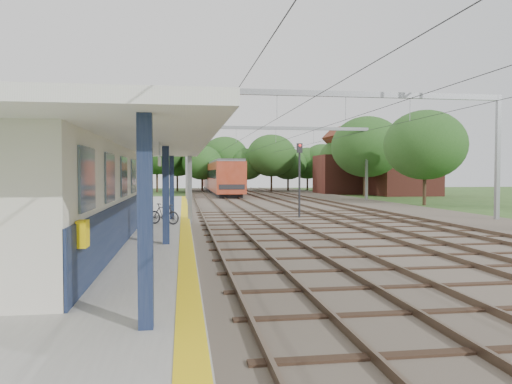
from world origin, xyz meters
TOP-DOWN VIEW (x-y plane):
  - ground at (0.00, 0.00)m, footprint 160.00×160.00m
  - ballast_bed at (4.00, 30.00)m, footprint 18.00×90.00m
  - platform at (-7.50, 14.00)m, footprint 5.00×52.00m
  - yellow_stripe at (-5.25, 14.00)m, footprint 0.45×52.00m
  - station_building at (-8.88, 7.00)m, footprint 3.41×18.00m
  - canopy at (-7.77, 6.00)m, footprint 6.40×20.00m
  - rail_tracks at (1.50, 30.00)m, footprint 11.80×88.00m
  - catenary_system at (3.39, 25.28)m, footprint 17.22×88.00m
  - tree_band at (3.84, 57.12)m, footprint 31.72×30.88m
  - house_near at (21.00, 46.00)m, footprint 7.00×6.12m
  - house_far at (16.00, 52.00)m, footprint 8.00×6.12m
  - person at (-7.05, 11.45)m, footprint 0.72×0.52m
  - bicycle at (-6.22, 12.40)m, footprint 1.59×1.15m
  - train at (-0.50, 58.35)m, footprint 3.09×38.46m
  - signal_post at (1.35, 17.71)m, footprint 0.32×0.28m

SIDE VIEW (x-z plane):
  - ground at x=0.00m, z-range 0.00..0.00m
  - ballast_bed at x=4.00m, z-range 0.00..0.10m
  - platform at x=-7.50m, z-range 0.00..0.35m
  - rail_tracks at x=1.50m, z-range 0.10..0.25m
  - yellow_stripe at x=-5.25m, z-range 0.35..0.36m
  - bicycle at x=-6.22m, z-range 0.35..1.29m
  - person at x=-7.05m, z-range 0.35..2.19m
  - station_building at x=-8.88m, z-range 0.34..3.74m
  - train at x=-0.50m, z-range 0.23..4.27m
  - signal_post at x=1.35m, z-range 0.58..4.99m
  - house_near at x=21.00m, z-range -0.96..6.93m
  - house_far at x=16.00m, z-range -1.09..7.56m
  - canopy at x=-7.77m, z-range 1.92..5.36m
  - tree_band at x=3.84m, z-range 0.51..9.33m
  - catenary_system at x=3.39m, z-range 2.01..9.01m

